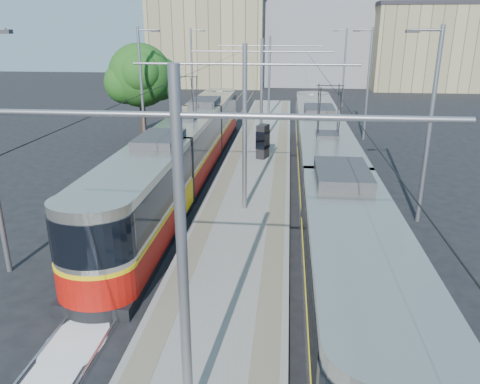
# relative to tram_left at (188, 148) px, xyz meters

# --- Properties ---
(ground) EXTENTS (160.00, 160.00, 0.00)m
(ground) POSITION_rel_tram_left_xyz_m (3.60, -13.21, -1.71)
(ground) COLOR black
(ground) RESTS_ON ground
(platform) EXTENTS (4.00, 50.00, 0.30)m
(platform) POSITION_rel_tram_left_xyz_m (3.60, 3.79, -1.56)
(platform) COLOR gray
(platform) RESTS_ON ground
(tactile_strip_left) EXTENTS (0.70, 50.00, 0.01)m
(tactile_strip_left) POSITION_rel_tram_left_xyz_m (2.15, 3.79, -1.40)
(tactile_strip_left) COLOR gray
(tactile_strip_left) RESTS_ON platform
(tactile_strip_right) EXTENTS (0.70, 50.00, 0.01)m
(tactile_strip_right) POSITION_rel_tram_left_xyz_m (5.05, 3.79, -1.40)
(tactile_strip_right) COLOR gray
(tactile_strip_right) RESTS_ON platform
(rails) EXTENTS (8.71, 70.00, 0.03)m
(rails) POSITION_rel_tram_left_xyz_m (3.60, 3.79, -1.69)
(rails) COLOR gray
(rails) RESTS_ON ground
(track_arrow) EXTENTS (1.20, 5.00, 0.01)m
(track_arrow) POSITION_rel_tram_left_xyz_m (0.00, -16.21, -1.70)
(track_arrow) COLOR silver
(track_arrow) RESTS_ON ground
(tram_left) EXTENTS (2.43, 27.83, 5.50)m
(tram_left) POSITION_rel_tram_left_xyz_m (0.00, 0.00, 0.00)
(tram_left) COLOR black
(tram_left) RESTS_ON ground
(tram_right) EXTENTS (2.43, 32.21, 5.50)m
(tram_right) POSITION_rel_tram_left_xyz_m (7.20, -3.44, 0.15)
(tram_right) COLOR black
(tram_right) RESTS_ON ground
(catenary) EXTENTS (9.20, 70.00, 7.00)m
(catenary) POSITION_rel_tram_left_xyz_m (3.60, 0.94, 2.81)
(catenary) COLOR gray
(catenary) RESTS_ON platform
(street_lamps) EXTENTS (15.18, 38.22, 8.00)m
(street_lamps) POSITION_rel_tram_left_xyz_m (3.60, 7.79, 2.47)
(street_lamps) COLOR gray
(street_lamps) RESTS_ON ground
(shelter) EXTENTS (0.84, 1.07, 2.07)m
(shelter) POSITION_rel_tram_left_xyz_m (3.91, 3.56, -0.33)
(shelter) COLOR black
(shelter) RESTS_ON platform
(tree) EXTENTS (4.83, 4.46, 7.01)m
(tree) POSITION_rel_tram_left_xyz_m (-4.64, 8.11, 3.03)
(tree) COLOR #382314
(tree) RESTS_ON ground
(building_left) EXTENTS (16.32, 12.24, 13.79)m
(building_left) POSITION_rel_tram_left_xyz_m (-6.40, 46.79, 5.20)
(building_left) COLOR #978E66
(building_left) RESTS_ON ground
(building_centre) EXTENTS (18.36, 14.28, 14.56)m
(building_centre) POSITION_rel_tram_left_xyz_m (9.60, 50.79, 5.58)
(building_centre) COLOR slate
(building_centre) RESTS_ON ground
(building_right) EXTENTS (14.28, 10.20, 11.35)m
(building_right) POSITION_rel_tram_left_xyz_m (23.60, 44.79, 3.97)
(building_right) COLOR #978E66
(building_right) RESTS_ON ground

